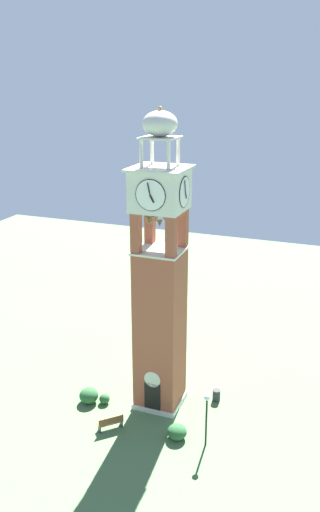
{
  "coord_description": "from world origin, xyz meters",
  "views": [
    {
      "loc": [
        10.75,
        -28.29,
        20.78
      ],
      "look_at": [
        0.0,
        0.0,
        10.47
      ],
      "focal_mm": 36.5,
      "sensor_mm": 36.0,
      "label": 1
    }
  ],
  "objects_px": {
    "trash_bin": "(216,395)",
    "lamp_post": "(207,410)",
    "park_bench": "(111,423)",
    "clock_tower": "(160,291)"
  },
  "relations": [
    {
      "from": "lamp_post",
      "to": "clock_tower",
      "type": "bearing_deg",
      "value": 142.6
    },
    {
      "from": "trash_bin",
      "to": "park_bench",
      "type": "bearing_deg",
      "value": -135.05
    },
    {
      "from": "clock_tower",
      "to": "lamp_post",
      "type": "height_order",
      "value": "clock_tower"
    },
    {
      "from": "clock_tower",
      "to": "lamp_post",
      "type": "distance_m",
      "value": 7.68
    },
    {
      "from": "lamp_post",
      "to": "trash_bin",
      "type": "height_order",
      "value": "lamp_post"
    },
    {
      "from": "park_bench",
      "to": "lamp_post",
      "type": "height_order",
      "value": "lamp_post"
    },
    {
      "from": "lamp_post",
      "to": "trash_bin",
      "type": "distance_m",
      "value": 5.13
    },
    {
      "from": "trash_bin",
      "to": "clock_tower",
      "type": "bearing_deg",
      "value": -156.76
    },
    {
      "from": "lamp_post",
      "to": "trash_bin",
      "type": "xyz_separation_m",
      "value": [
        -0.58,
        4.67,
        -2.05
      ]
    },
    {
      "from": "trash_bin",
      "to": "lamp_post",
      "type": "bearing_deg",
      "value": -82.88
    }
  ]
}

